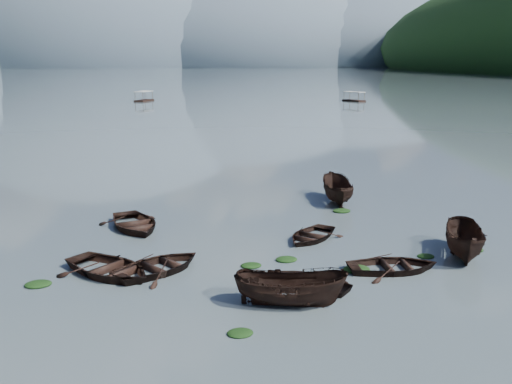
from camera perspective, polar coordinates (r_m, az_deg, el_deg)
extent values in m
plane|color=#4A575D|center=(22.73, 5.95, -11.72)|extent=(2400.00, 2400.00, 0.00)
ellipsoid|color=#475666|center=(921.31, -14.76, 12.08)|extent=(520.00, 520.00, 340.00)
ellipsoid|color=#475666|center=(931.29, -2.09, 12.50)|extent=(520.00, 520.00, 260.00)
ellipsoid|color=#475666|center=(975.87, 8.65, 12.39)|extent=(520.00, 520.00, 220.00)
imported|color=black|center=(26.96, -14.42, -8.00)|extent=(5.82, 5.91, 1.00)
imported|color=black|center=(26.86, -9.64, -7.84)|extent=(5.48, 5.14, 0.92)
imported|color=black|center=(23.08, 3.44, -11.27)|extent=(4.79, 2.92, 1.74)
imported|color=black|center=(25.03, 5.18, -9.29)|extent=(4.61, 4.61, 0.79)
imported|color=black|center=(27.30, 13.55, -7.67)|extent=(4.45, 3.34, 0.87)
imported|color=black|center=(30.21, 20.08, -6.09)|extent=(3.76, 5.16, 1.87)
imported|color=black|center=(33.69, -12.04, -3.60)|extent=(4.72, 5.69, 1.02)
imported|color=black|center=(31.23, 5.50, -4.70)|extent=(4.70, 4.75, 0.81)
imported|color=black|center=(39.39, 8.06, -1.01)|extent=(2.66, 5.19, 1.91)
ellipsoid|color=black|center=(20.87, -1.60, -14.03)|extent=(0.95, 0.78, 0.21)
ellipsoid|color=black|center=(27.09, -0.49, -7.46)|extent=(0.99, 0.79, 0.22)
ellipsoid|color=black|center=(26.97, 10.01, -7.77)|extent=(1.27, 1.01, 0.27)
ellipsoid|color=black|center=(29.57, 16.60, -6.24)|extent=(0.85, 0.72, 0.19)
ellipsoid|color=black|center=(31.26, 20.89, -5.51)|extent=(1.07, 0.85, 0.22)
ellipsoid|color=black|center=(26.65, -20.94, -8.72)|extent=(1.15, 0.93, 0.24)
ellipsoid|color=black|center=(27.92, 3.06, -6.84)|extent=(1.06, 0.88, 0.22)
ellipsoid|color=black|center=(36.95, 8.56, -1.97)|extent=(1.16, 0.93, 0.25)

